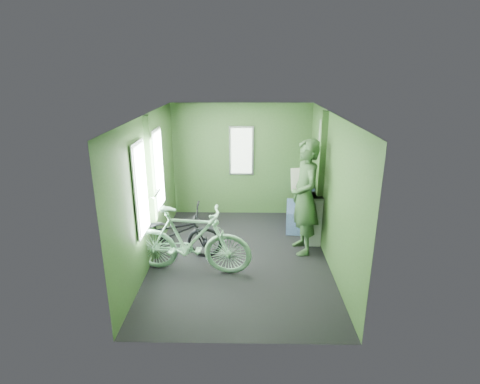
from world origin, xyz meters
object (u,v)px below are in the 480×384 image
Objects in this scene: bicycle_black at (171,258)px; bench_seat at (300,214)px; passenger at (305,197)px; waste_box at (313,219)px; bicycle_mint at (191,273)px.

bicycle_black is 2.62m from bench_seat.
bicycle_black is at bearing -91.99° from passenger.
bicycle_black is 2.50m from waste_box.
bicycle_mint is 0.96× the size of passenger.
bench_seat is (1.87, 1.77, 0.27)m from bicycle_mint.
passenger reaches higher than bicycle_black.
passenger is 2.16× the size of waste_box.
passenger is at bearing -123.07° from waste_box.
bicycle_mint is 2.31m from waste_box.
passenger is at bearing -89.33° from bench_seat.
passenger is (2.17, 0.30, 0.95)m from bicycle_black.
bicycle_mint is 2.16m from passenger.
waste_box reaches higher than bicycle_black.
bicycle_black is at bearing -144.01° from bench_seat.
passenger reaches higher than bench_seat.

